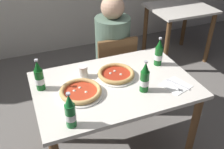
# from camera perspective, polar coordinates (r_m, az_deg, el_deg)

# --- Properties ---
(dining_table_main) EXTENTS (1.20, 0.80, 0.75)m
(dining_table_main) POSITION_cam_1_polar(r_m,az_deg,el_deg) (2.02, 0.53, -4.63)
(dining_table_main) COLOR silver
(dining_table_main) RESTS_ON ground_plane
(chair_behind_table) EXTENTS (0.42, 0.42, 0.85)m
(chair_behind_table) POSITION_cam_1_polar(r_m,az_deg,el_deg) (2.65, 0.44, 1.49)
(chair_behind_table) COLOR brown
(chair_behind_table) RESTS_ON ground_plane
(diner_seated) EXTENTS (0.34, 0.34, 1.21)m
(diner_seated) POSITION_cam_1_polar(r_m,az_deg,el_deg) (2.63, 0.13, 3.93)
(diner_seated) COLOR #2D3342
(diner_seated) RESTS_ON ground_plane
(dining_table_background) EXTENTS (0.80, 0.70, 0.75)m
(dining_table_background) POSITION_cam_1_polar(r_m,az_deg,el_deg) (3.70, 14.52, 11.92)
(dining_table_background) COLOR silver
(dining_table_background) RESTS_ON ground_plane
(pizza_margherita_near) EXTENTS (0.33, 0.33, 0.04)m
(pizza_margherita_near) POSITION_cam_1_polar(r_m,az_deg,el_deg) (1.84, -6.93, -3.79)
(pizza_margherita_near) COLOR white
(pizza_margherita_near) RESTS_ON dining_table_main
(pizza_marinara_far) EXTENTS (0.31, 0.31, 0.04)m
(pizza_marinara_far) POSITION_cam_1_polar(r_m,az_deg,el_deg) (2.02, 0.92, 0.09)
(pizza_marinara_far) COLOR white
(pizza_marinara_far) RESTS_ON dining_table_main
(beer_bottle_left) EXTENTS (0.07, 0.07, 0.25)m
(beer_bottle_left) POSITION_cam_1_polar(r_m,az_deg,el_deg) (2.17, 10.28, 4.58)
(beer_bottle_left) COLOR #14591E
(beer_bottle_left) RESTS_ON dining_table_main
(beer_bottle_center) EXTENTS (0.07, 0.07, 0.25)m
(beer_bottle_center) POSITION_cam_1_polar(r_m,az_deg,el_deg) (1.83, 7.23, -0.89)
(beer_bottle_center) COLOR #14591E
(beer_bottle_center) RESTS_ON dining_table_main
(beer_bottle_right) EXTENTS (0.07, 0.07, 0.25)m
(beer_bottle_right) POSITION_cam_1_polar(r_m,az_deg,el_deg) (1.56, -9.20, -8.26)
(beer_bottle_right) COLOR #196B2D
(beer_bottle_right) RESTS_ON dining_table_main
(beer_bottle_extra) EXTENTS (0.07, 0.07, 0.25)m
(beer_bottle_extra) POSITION_cam_1_polar(r_m,az_deg,el_deg) (1.91, -15.78, -0.51)
(beer_bottle_extra) COLOR #14591E
(beer_bottle_extra) RESTS_ON dining_table_main
(napkin_with_cutlery) EXTENTS (0.23, 0.23, 0.01)m
(napkin_with_cutlery) POSITION_cam_1_polar(r_m,az_deg,el_deg) (1.98, 13.92, -2.34)
(napkin_with_cutlery) COLOR white
(napkin_with_cutlery) RESTS_ON dining_table_main
(paper_cup) EXTENTS (0.07, 0.07, 0.09)m
(paper_cup) POSITION_cam_1_polar(r_m,az_deg,el_deg) (2.01, -6.43, 0.66)
(paper_cup) COLOR white
(paper_cup) RESTS_ON dining_table_main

